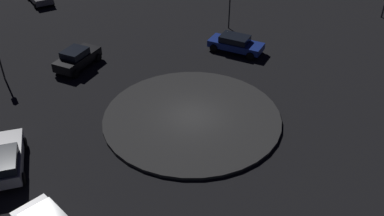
{
  "coord_description": "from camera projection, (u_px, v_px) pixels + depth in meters",
  "views": [
    {
      "loc": [
        -14.71,
        -17.83,
        16.78
      ],
      "look_at": [
        0.0,
        0.0,
        0.85
      ],
      "focal_mm": 40.29,
      "sensor_mm": 36.0,
      "label": 1
    }
  ],
  "objects": [
    {
      "name": "ground_plane",
      "position": [
        192.0,
        119.0,
        28.55
      ],
      "size": [
        118.08,
        118.08,
        0.0
      ],
      "primitive_type": "plane",
      "color": "black"
    },
    {
      "name": "car_silver",
      "position": [
        6.0,
        159.0,
        23.97
      ],
      "size": [
        3.3,
        4.73,
        1.58
      ],
      "rotation": [
        0.0,
        0.0,
        1.17
      ],
      "color": "silver",
      "rests_on": "ground_plane"
    },
    {
      "name": "car_blue",
      "position": [
        236.0,
        43.0,
        36.14
      ],
      "size": [
        3.46,
        4.87,
        1.4
      ],
      "rotation": [
        0.0,
        0.0,
        -1.16
      ],
      "color": "#1E38A5",
      "rests_on": "ground_plane"
    },
    {
      "name": "car_black",
      "position": [
        77.0,
        58.0,
        33.85
      ],
      "size": [
        4.39,
        3.28,
        1.6
      ],
      "rotation": [
        0.0,
        0.0,
        0.44
      ],
      "color": "black",
      "rests_on": "ground_plane"
    },
    {
      "name": "traffic_light_northeast",
      "position": [
        230.0,
        0.0,
        38.91
      ],
      "size": [
        0.39,
        0.37,
        3.81
      ],
      "rotation": [
        0.0,
        0.0,
        -2.49
      ],
      "color": "#2D2D2D",
      "rests_on": "ground_plane"
    },
    {
      "name": "roundabout_island",
      "position": [
        192.0,
        117.0,
        28.49
      ],
      "size": [
        11.76,
        11.76,
        0.21
      ],
      "primitive_type": "cylinder",
      "color": "#383838",
      "rests_on": "ground_plane"
    }
  ]
}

